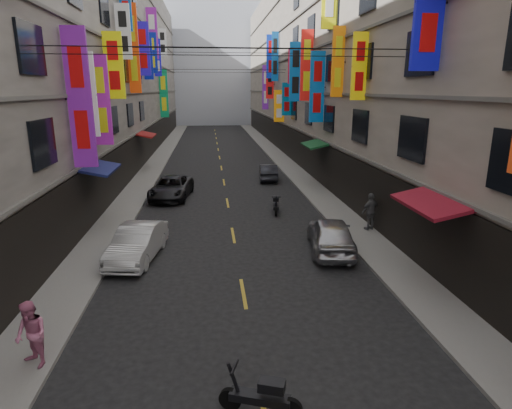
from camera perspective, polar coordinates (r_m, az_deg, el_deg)
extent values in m
cube|color=slate|center=(38.06, -13.73, 4.66)|extent=(2.00, 90.00, 0.12)
cube|color=slate|center=(38.38, 4.39, 5.14)|extent=(2.00, 90.00, 0.12)
cube|color=gray|center=(38.84, -23.91, 18.06)|extent=(10.00, 90.00, 19.00)
cube|color=black|center=(37.97, -15.30, 6.74)|extent=(0.12, 85.50, 3.00)
cube|color=#66635E|center=(37.78, -15.46, 9.29)|extent=(0.16, 90.00, 0.14)
cube|color=#66635E|center=(37.62, -15.81, 14.14)|extent=(0.16, 90.00, 0.14)
cube|color=#66635E|center=(37.73, -16.17, 18.99)|extent=(0.16, 90.00, 0.14)
cube|color=#66635E|center=(38.12, -16.55, 23.78)|extent=(0.16, 90.00, 0.14)
cube|color=#B0A294|center=(39.46, 13.77, 18.80)|extent=(10.00, 90.00, 19.00)
cube|color=black|center=(38.34, 5.84, 7.27)|extent=(0.12, 85.50, 3.00)
cube|color=#66635E|center=(38.15, 5.89, 9.80)|extent=(0.16, 90.00, 0.14)
cube|color=#66635E|center=(37.99, 6.03, 14.61)|extent=(0.16, 90.00, 0.14)
cube|color=#66635E|center=(38.10, 6.17, 19.43)|extent=(0.16, 90.00, 0.14)
cube|color=#66635E|center=(38.48, 6.31, 24.18)|extent=(0.16, 90.00, 0.14)
cube|color=silver|center=(87.26, -5.86, 17.87)|extent=(18.00, 8.00, 22.00)
cube|color=#0E0EAD|center=(16.67, 22.19, 23.70)|extent=(1.01, 0.18, 4.35)
cylinder|color=black|center=(16.69, 22.36, 23.67)|extent=(1.11, 0.08, 0.08)
cube|color=#6E198D|center=(20.07, -22.44, 12.87)|extent=(0.99, 0.18, 5.81)
cylinder|color=black|center=(20.08, -22.58, 12.85)|extent=(1.09, 0.08, 0.08)
cube|color=silver|center=(21.92, -21.46, 13.45)|extent=(0.73, 0.18, 3.84)
cylinder|color=black|center=(21.94, -21.59, 13.43)|extent=(0.83, 0.08, 0.08)
cube|color=yellow|center=(22.90, 13.61, 17.44)|extent=(0.75, 0.18, 3.24)
cylinder|color=black|center=(22.92, 13.73, 17.43)|extent=(0.85, 0.08, 0.08)
cube|color=#971B94|center=(24.01, -19.92, 12.92)|extent=(0.86, 0.18, 4.55)
cylinder|color=black|center=(24.02, -20.03, 12.91)|extent=(0.96, 0.08, 0.08)
cube|color=orange|center=(26.53, 10.86, 18.15)|extent=(0.70, 0.18, 3.92)
cylinder|color=black|center=(26.55, 10.97, 18.14)|extent=(0.80, 0.08, 0.08)
cube|color=yellow|center=(27.27, -18.40, 17.16)|extent=(1.08, 0.18, 3.73)
cylinder|color=black|center=(27.28, -18.51, 17.15)|extent=(1.18, 0.08, 0.08)
cube|color=#0D51A0|center=(30.43, 8.15, 15.22)|extent=(0.99, 0.18, 4.68)
cylinder|color=black|center=(30.44, 8.24, 15.22)|extent=(1.09, 0.08, 0.08)
cube|color=silver|center=(31.66, -17.26, 21.15)|extent=(0.94, 0.18, 3.47)
cylinder|color=black|center=(31.67, -17.36, 21.14)|extent=(1.04, 0.08, 0.08)
cube|color=red|center=(33.98, 6.76, 17.91)|extent=(0.91, 0.18, 5.12)
cylinder|color=black|center=(34.00, 6.85, 17.90)|extent=(1.01, 0.08, 0.08)
cube|color=#F1450D|center=(35.22, -16.08, 19.31)|extent=(0.85, 0.18, 6.39)
cylinder|color=black|center=(35.23, -16.16, 19.30)|extent=(0.95, 0.08, 0.08)
cube|color=#0E58A8|center=(37.79, 5.28, 17.18)|extent=(1.02, 0.18, 4.81)
cylinder|color=black|center=(37.80, 5.36, 17.17)|extent=(1.12, 0.08, 0.08)
cube|color=#2411C7|center=(39.78, -14.81, 19.42)|extent=(1.08, 0.18, 4.34)
cylinder|color=black|center=(39.79, -14.89, 19.41)|extent=(1.18, 0.08, 0.08)
cube|color=red|center=(40.34, 4.81, 17.92)|extent=(0.68, 0.18, 3.04)
cylinder|color=black|center=(40.35, 4.88, 17.92)|extent=(0.78, 0.08, 0.08)
cube|color=#0A5783|center=(41.97, 4.11, 13.83)|extent=(0.90, 0.18, 3.04)
cylinder|color=black|center=(41.98, 4.18, 13.83)|extent=(1.00, 0.08, 0.08)
cube|color=#0D1A9C|center=(43.43, -14.20, 18.37)|extent=(0.84, 0.18, 3.79)
cylinder|color=black|center=(43.44, -14.27, 18.36)|extent=(0.94, 0.08, 0.08)
cube|color=#0D1E9A|center=(45.95, -13.72, 19.03)|extent=(1.01, 0.18, 3.84)
cylinder|color=black|center=(45.96, -13.79, 19.03)|extent=(1.11, 0.08, 0.08)
cube|color=#FD990E|center=(45.83, 3.10, 12.97)|extent=(1.06, 0.18, 3.25)
cylinder|color=black|center=(45.84, 3.16, 12.97)|extent=(1.16, 0.08, 0.08)
cube|color=purple|center=(47.32, -13.66, 21.27)|extent=(1.05, 0.18, 4.85)
cylinder|color=black|center=(47.32, -13.73, 21.26)|extent=(1.15, 0.08, 0.08)
cube|color=#0D4F9E|center=(50.10, 2.55, 19.10)|extent=(0.76, 0.18, 5.22)
cylinder|color=black|center=(50.11, 2.61, 19.09)|extent=(0.86, 0.08, 0.08)
cube|color=#1810C5|center=(51.99, -13.00, 18.54)|extent=(0.77, 0.18, 4.02)
cylinder|color=black|center=(52.00, -13.06, 18.54)|extent=(0.87, 0.08, 0.08)
cube|color=#1133C7|center=(52.14, 2.02, 19.10)|extent=(1.06, 0.18, 4.80)
cylinder|color=black|center=(52.15, 2.07, 19.10)|extent=(1.16, 0.08, 0.08)
cube|color=red|center=(53.35, 1.85, 15.71)|extent=(0.91, 0.18, 3.31)
cylinder|color=black|center=(53.36, 1.91, 15.71)|extent=(1.01, 0.08, 0.08)
cube|color=#0B7947|center=(55.30, -12.21, 14.27)|extent=(1.03, 0.18, 5.75)
cylinder|color=black|center=(55.31, -12.26, 14.26)|extent=(1.13, 0.08, 0.08)
cube|color=silver|center=(58.02, -12.35, 20.36)|extent=(0.96, 0.18, 3.21)
cylinder|color=black|center=(58.03, -12.40, 20.36)|extent=(1.06, 0.08, 0.08)
cube|color=#681C9D|center=(57.78, 1.26, 15.33)|extent=(0.81, 0.18, 5.58)
cylinder|color=black|center=(57.78, 1.31, 15.33)|extent=(0.91, 0.08, 0.08)
cube|color=maroon|center=(15.48, 22.13, 0.25)|extent=(1.39, 3.20, 0.41)
cube|color=navy|center=(22.11, -20.07, 4.62)|extent=(1.39, 3.20, 0.41)
cube|color=#154F26|center=(30.27, 7.85, 7.99)|extent=(1.39, 3.20, 0.41)
cube|color=maroon|center=(37.70, -14.47, 9.04)|extent=(1.39, 3.20, 0.41)
cylinder|color=black|center=(17.25, -3.06, 20.16)|extent=(14.00, 0.04, 0.04)
cylinder|color=black|center=(31.28, -4.66, 20.06)|extent=(14.00, 0.04, 0.04)
cylinder|color=black|center=(45.20, -5.20, 17.49)|extent=(14.00, 0.04, 0.04)
cube|color=gold|center=(14.78, -1.70, -11.73)|extent=(0.12, 2.20, 0.01)
cube|color=gold|center=(20.30, -3.06, -4.09)|extent=(0.12, 2.20, 0.01)
cube|color=gold|center=(26.04, -3.82, 0.23)|extent=(0.12, 2.20, 0.01)
cube|color=gold|center=(31.87, -4.30, 2.98)|extent=(0.12, 2.20, 0.01)
cube|color=gold|center=(37.76, -4.63, 4.88)|extent=(0.12, 2.20, 0.01)
cube|color=gold|center=(43.67, -4.88, 6.26)|extent=(0.12, 2.20, 0.01)
cube|color=gold|center=(49.61, -5.07, 7.32)|extent=(0.12, 2.20, 0.01)
cube|color=gold|center=(55.56, -5.21, 8.15)|extent=(0.12, 2.20, 0.01)
cube|color=gold|center=(61.52, -5.33, 8.81)|extent=(0.12, 2.20, 0.01)
cube|color=gold|center=(67.49, -5.43, 9.36)|extent=(0.12, 2.20, 0.01)
cube|color=gold|center=(73.46, -5.51, 9.82)|extent=(0.12, 2.20, 0.01)
cylinder|color=black|center=(10.09, -3.43, -24.46)|extent=(0.51, 0.28, 0.50)
cylinder|color=black|center=(9.87, 4.61, -25.55)|extent=(0.51, 0.28, 0.50)
cube|color=black|center=(9.86, 0.53, -24.39)|extent=(1.33, 0.72, 0.18)
cube|color=black|center=(9.60, 2.12, -22.98)|extent=(0.63, 0.49, 0.22)
cylinder|color=black|center=(9.79, -2.87, -22.53)|extent=(0.36, 0.19, 0.88)
cylinder|color=black|center=(9.58, -2.89, -20.87)|extent=(0.22, 0.49, 0.06)
cylinder|color=black|center=(23.23, 2.69, -0.96)|extent=(0.18, 0.51, 0.50)
cylinder|color=black|center=(24.49, 2.62, -0.12)|extent=(0.18, 0.51, 0.50)
cube|color=black|center=(23.82, 2.66, -0.18)|extent=(0.47, 1.33, 0.18)
cube|color=black|center=(23.97, 2.66, 0.78)|extent=(0.39, 0.59, 0.22)
cylinder|color=black|center=(23.21, 2.70, 0.17)|extent=(0.13, 0.36, 0.88)
cylinder|color=black|center=(23.12, 2.71, 1.01)|extent=(0.50, 0.12, 0.06)
imported|color=silver|center=(17.92, -15.54, -4.96)|extent=(2.12, 4.40, 1.39)
imported|color=black|center=(27.52, -11.22, 2.21)|extent=(2.80, 5.07, 1.34)
imported|color=#B2B2B7|center=(18.38, 9.94, -3.96)|extent=(2.36, 4.56, 1.48)
imported|color=#27282F|center=(32.56, 1.65, 4.36)|extent=(1.60, 3.77, 1.21)
imported|color=#D37098|center=(12.03, -27.79, -15.12)|extent=(0.99, 0.96, 1.69)
imported|color=#59595C|center=(21.17, 15.05, -0.90)|extent=(1.21, 0.95, 1.81)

